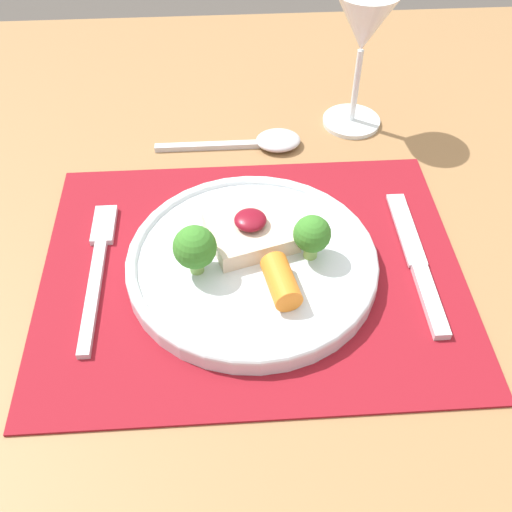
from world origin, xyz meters
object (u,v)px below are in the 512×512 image
Objects in this scene: dinner_plate at (255,259)px; knife at (419,269)px; spoon at (266,141)px; wine_glass_near at (364,31)px; fork at (98,263)px.

knife is (0.17, -0.01, -0.01)m from dinner_plate.
dinner_plate is 1.38× the size of spoon.
spoon is 1.06× the size of wine_glass_near.
knife is at bearing -4.67° from dinner_plate.
wine_glass_near is at bearing 95.06° from knife.
dinner_plate is at bearing -100.77° from spoon.
knife is 0.30m from wine_glass_near.
wine_glass_near reaches higher than dinner_plate.
wine_glass_near is (-0.02, 0.27, 0.12)m from knife.
dinner_plate reaches higher than fork.
fork is at bearing 174.43° from dinner_plate.
knife is at bearing -6.40° from fork.
knife reaches higher than fork.
wine_glass_near is (0.14, 0.26, 0.11)m from dinner_plate.
dinner_plate reaches higher than knife.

